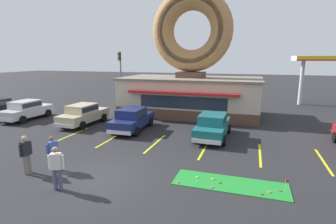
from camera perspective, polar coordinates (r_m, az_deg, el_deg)
ground_plane at (r=12.08m, az=-14.62°, el=-13.52°), size 160.00×160.00×0.00m
donut_shop_building at (r=23.73m, az=4.99°, el=8.40°), size 12.30×6.75×10.96m
putting_mat at (r=11.38m, az=13.34°, el=-15.01°), size 4.59×1.49×0.03m
mini_donut_near_left at (r=11.66m, az=6.38°, el=-13.90°), size 0.13×0.13×0.04m
mini_donut_near_right at (r=10.92m, az=9.51°, el=-15.85°), size 0.13×0.13×0.04m
mini_donut_mid_left at (r=11.18m, az=2.21°, el=-14.99°), size 0.13×0.13×0.04m
mini_donut_mid_centre at (r=11.58m, az=9.63°, el=-14.18°), size 0.13×0.13×0.04m
mini_donut_mid_right at (r=11.15m, az=21.22°, el=-15.91°), size 0.13×0.13×0.04m
mini_donut_far_left at (r=10.91m, az=19.68°, el=-16.44°), size 0.13×0.13×0.04m
mini_donut_far_centre at (r=11.39m, az=23.22°, el=-15.46°), size 0.13×0.13×0.04m
mini_donut_far_right at (r=11.34m, az=11.20°, el=-14.82°), size 0.13×0.13×0.04m
golf_ball at (r=11.26m, az=6.26°, el=-14.85°), size 0.04×0.04×0.04m
putting_flag_pin at (r=11.18m, az=24.39°, el=-13.88°), size 0.13×0.01×0.55m
car_teal at (r=17.01m, az=9.71°, el=-2.79°), size 2.04×4.59×1.60m
car_champagne at (r=21.23m, az=-17.99°, el=-0.32°), size 2.08×4.61×1.60m
car_silver at (r=24.92m, az=-28.43°, el=0.54°), size 1.99×4.56×1.60m
car_navy at (r=18.78m, az=-7.82°, el=-1.36°), size 2.10×4.62×1.60m
pedestrian_blue_sweater_man at (r=13.11m, az=-23.82°, el=-7.92°), size 0.32×0.58×1.62m
pedestrian_hooded_kid at (r=11.15m, az=-23.13°, el=-10.77°), size 0.56×0.36×1.76m
pedestrian_leather_jacket_man at (r=13.24m, az=-28.53°, el=-7.77°), size 0.29×0.59×1.76m
trash_bin at (r=23.48m, az=-9.35°, el=0.28°), size 0.57×0.57×0.97m
traffic_light_pole at (r=30.90m, az=-10.32°, el=8.94°), size 0.28×0.47×5.80m
parking_stripe_far_left at (r=18.85m, az=-20.19°, el=-4.67°), size 0.12×3.60×0.01m
parking_stripe_left at (r=17.20m, az=-12.24°, el=-5.74°), size 0.12×3.60×0.01m
parking_stripe_mid_left at (r=15.95m, az=-2.80°, el=-6.86°), size 0.12×3.60×0.01m
parking_stripe_centre at (r=15.21m, az=7.94°, el=-7.91°), size 0.12×3.60×0.01m
parking_stripe_mid_right at (r=15.03m, az=19.40°, el=-8.72°), size 0.12×3.60×0.01m
parking_stripe_right at (r=15.44m, az=30.72°, el=-9.18°), size 0.12×3.60×0.01m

